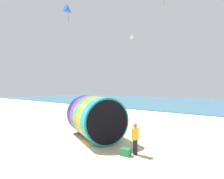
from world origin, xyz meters
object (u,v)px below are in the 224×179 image
Objects in this scene: kite_blue_delta at (68,11)px; cooler_box at (125,152)px; kite_handler at (135,139)px; giant_inflatable_tube at (95,117)px; kite_white_delta at (132,38)px.

cooler_box is (11.27, -5.19, -12.22)m from kite_blue_delta.
giant_inflatable_tube is at bearing 166.00° from kite_handler.
kite_handler reaches higher than cooler_box.
kite_white_delta is at bearing 120.03° from cooler_box.
kite_white_delta is 20.60m from cooler_box.
kite_handler is 3.16× the size of cooler_box.
kite_handler is at bearing -22.41° from kite_blue_delta.
giant_inflatable_tube is 4.44× the size of kite_white_delta.
kite_blue_delta is at bearing 157.59° from kite_handler.
kite_white_delta reaches higher than giant_inflatable_tube.
cooler_box is at bearing -21.32° from giant_inflatable_tube.
cooler_box is (3.48, -1.36, -1.28)m from giant_inflatable_tube.
kite_blue_delta reaches higher than kite_white_delta.
kite_blue_delta is 17.42m from cooler_box.
kite_blue_delta is at bearing 153.78° from giant_inflatable_tube.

